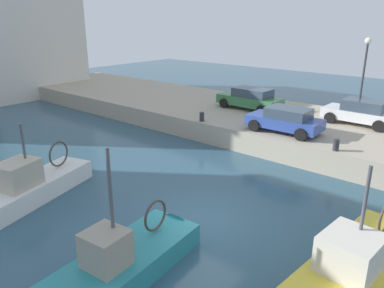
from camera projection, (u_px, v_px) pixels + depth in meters
The scene contains 12 objects.
water_surface at pixel (203, 221), 13.77m from camera, with size 80.00×80.00×0.00m, color #2D5166.
quay_wall at pixel (326, 134), 21.88m from camera, with size 9.00×56.00×1.20m, color #ADA08C.
fishing_boat_yellow at pixel (364, 264), 11.09m from camera, with size 6.74×2.56×4.38m.
fishing_boat_white at pixel (42, 190), 15.84m from camera, with size 6.12×3.18×3.99m.
fishing_boat_teal at pixel (134, 264), 11.16m from camera, with size 5.96×2.38×4.84m.
parked_car_green at pixel (250, 98), 25.06m from camera, with size 2.01×4.44×1.43m.
parked_car_white at pixel (361, 112), 21.52m from camera, with size 2.08×4.00×1.43m.
parked_car_blue at pixel (285, 120), 20.03m from camera, with size 2.05×3.95×1.35m.
mooring_bollard_mid at pixel (336, 145), 17.37m from camera, with size 0.28×0.28×0.55m, color #2D2D33.
mooring_bollard_north at pixel (202, 117), 22.28m from camera, with size 0.28×0.28×0.55m, color #2D2D33.
quay_streetlamp at pixel (364, 67), 21.03m from camera, with size 0.36×0.36×4.83m.
waterfront_building_west at pixel (18, 24), 34.72m from camera, with size 9.60×8.13×12.84m.
Camera 1 is at (-9.50, -7.56, 7.09)m, focal length 35.15 mm.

